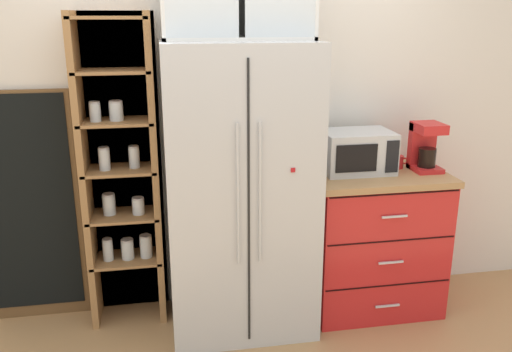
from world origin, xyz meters
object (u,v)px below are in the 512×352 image
(bottle_clear, at_px, (373,153))
(coffee_maker, at_px, (425,146))
(mug_red, at_px, (397,162))
(refrigerator, at_px, (240,191))
(microwave, at_px, (356,151))
(chalkboard_menu, at_px, (30,208))
(mug_cream, at_px, (379,166))

(bottle_clear, bearing_deg, coffee_maker, -14.95)
(mug_red, bearing_deg, refrigerator, -173.79)
(refrigerator, xyz_separation_m, microwave, (0.76, 0.09, 0.19))
(microwave, xyz_separation_m, chalkboard_menu, (-2.04, 0.21, -0.32))
(microwave, relative_size, coffee_maker, 1.42)
(mug_red, bearing_deg, chalkboard_menu, 175.41)
(refrigerator, distance_m, bottle_clear, 0.92)
(mug_red, xyz_separation_m, mug_cream, (-0.16, -0.09, 0.01))
(refrigerator, bearing_deg, mug_red, 6.21)
(mug_cream, bearing_deg, bottle_clear, 90.98)
(bottle_clear, height_order, chalkboard_menu, chalkboard_menu)
(refrigerator, bearing_deg, coffee_maker, 2.32)
(refrigerator, height_order, chalkboard_menu, refrigerator)
(chalkboard_menu, bearing_deg, refrigerator, -13.32)
(microwave, xyz_separation_m, coffee_maker, (0.44, -0.04, 0.03))
(coffee_maker, distance_m, bottle_clear, 0.33)
(microwave, relative_size, bottle_clear, 1.79)
(coffee_maker, xyz_separation_m, bottle_clear, (-0.32, 0.08, -0.05))
(microwave, bearing_deg, bottle_clear, 18.23)
(refrigerator, relative_size, bottle_clear, 7.18)
(coffee_maker, bearing_deg, mug_cream, -175.00)
(mug_cream, bearing_deg, refrigerator, -178.63)
(refrigerator, relative_size, mug_cream, 16.11)
(coffee_maker, distance_m, mug_cream, 0.33)
(refrigerator, xyz_separation_m, mug_red, (1.06, 0.11, 0.10))
(refrigerator, relative_size, microwave, 4.01)
(coffee_maker, height_order, mug_cream, coffee_maker)
(refrigerator, xyz_separation_m, bottle_clear, (0.89, 0.13, 0.16))
(refrigerator, bearing_deg, mug_cream, 1.37)
(mug_red, height_order, mug_cream, mug_cream)
(coffee_maker, distance_m, mug_red, 0.20)
(mug_cream, xyz_separation_m, chalkboard_menu, (-2.17, 0.28, -0.24))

